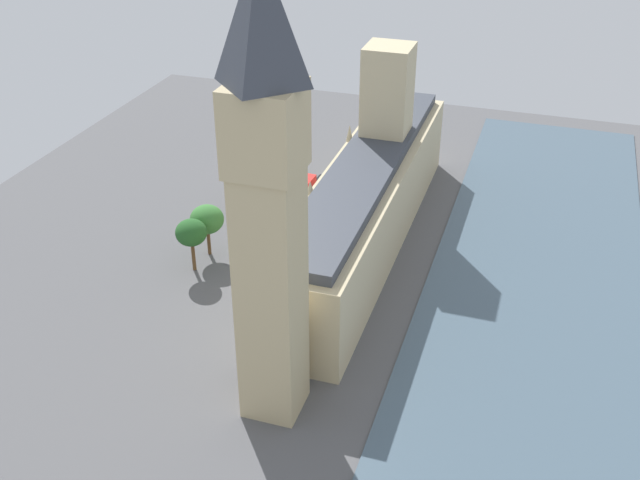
{
  "coord_description": "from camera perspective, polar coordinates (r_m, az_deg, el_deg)",
  "views": [
    {
      "loc": [
        -28.37,
        104.41,
        63.66
      ],
      "look_at": [
        1.0,
        14.07,
        8.03
      ],
      "focal_mm": 42.64,
      "sensor_mm": 36.0,
      "label": 1
    }
  ],
  "objects": [
    {
      "name": "plane_tree_far_end",
      "position": [
        116.47,
        -9.64,
        0.53
      ],
      "size": [
        4.82,
        4.82,
        8.68
      ],
      "color": "brown",
      "rests_on": "ground"
    },
    {
      "name": "parliament_building",
      "position": [
        122.42,
        3.59,
        3.35
      ],
      "size": [
        12.43,
        68.99,
        29.57
      ],
      "color": "#CCBA8E",
      "rests_on": "ground"
    },
    {
      "name": "car_dark_green_by_river_gate",
      "position": [
        143.32,
        0.07,
        4.38
      ],
      "size": [
        2.14,
        4.68,
        1.74
      ],
      "rotation": [
        0.0,
        0.0,
        -0.06
      ],
      "color": "#19472D",
      "rests_on": "ground"
    },
    {
      "name": "pedestrian_midblock",
      "position": [
        146.8,
        2.59,
        4.95
      ],
      "size": [
        0.71,
        0.67,
        1.69
      ],
      "rotation": [
        0.0,
        0.0,
        4.08
      ],
      "color": "maroon",
      "rests_on": "ground"
    },
    {
      "name": "car_black_leading",
      "position": [
        119.13,
        -4.8,
        -1.56
      ],
      "size": [
        2.02,
        4.7,
        1.74
      ],
      "rotation": [
        0.0,
        0.0,
        3.09
      ],
      "color": "black",
      "rests_on": "ground"
    },
    {
      "name": "plane_tree_corner",
      "position": [
        133.64,
        -5.61,
        4.76
      ],
      "size": [
        4.62,
        4.62,
        8.29
      ],
      "color": "brown",
      "rests_on": "ground"
    },
    {
      "name": "plane_tree_opposite_hall",
      "position": [
        120.41,
        -8.48,
        1.53
      ],
      "size": [
        5.36,
        5.36,
        8.6
      ],
      "color": "brown",
      "rests_on": "ground"
    },
    {
      "name": "double_decker_bus_near_tower",
      "position": [
        134.22,
        -1.57,
        3.3
      ],
      "size": [
        3.1,
        10.62,
        4.75
      ],
      "rotation": [
        0.0,
        0.0,
        3.09
      ],
      "color": "red",
      "rests_on": "ground"
    },
    {
      "name": "clock_tower",
      "position": [
        78.13,
        -3.96,
        3.07
      ],
      "size": [
        7.44,
        7.44,
        54.02
      ],
      "color": "tan",
      "rests_on": "ground"
    },
    {
      "name": "street_lamp_trailing",
      "position": [
        129.11,
        -6.2,
        2.63
      ],
      "size": [
        0.56,
        0.56,
        5.6
      ],
      "color": "black",
      "rests_on": "ground"
    },
    {
      "name": "river_thames",
      "position": [
        122.23,
        16.0,
        -2.29
      ],
      "size": [
        31.74,
        125.09,
        0.25
      ],
      "primitive_type": "cube",
      "color": "#475B6B",
      "rests_on": "ground"
    },
    {
      "name": "ground_plane",
      "position": [
        125.54,
        2.42,
        -0.15
      ],
      "size": [
        138.99,
        138.99,
        0.0
      ],
      "primitive_type": "plane",
      "color": "#565659"
    }
  ]
}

